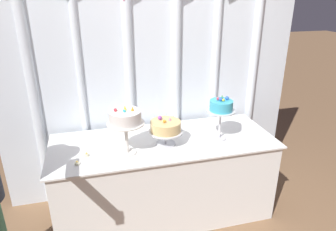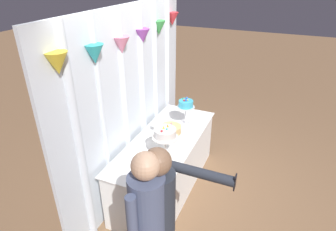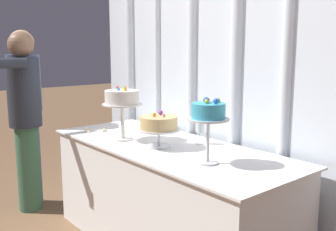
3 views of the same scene
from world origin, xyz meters
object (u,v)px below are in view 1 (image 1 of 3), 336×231
Objects in this scene: cake_display_leftmost at (125,119)px; cake_display_center at (165,128)px; cake_display_rightmost at (221,108)px; tealight_near_left at (87,155)px; cake_table at (164,177)px; tealight_far_left at (77,163)px; wine_glass at (170,119)px.

cake_display_leftmost is 0.38m from cake_display_center.
cake_display_leftmost is 0.85m from cake_display_rightmost.
cake_table is at bearing 9.47° from tealight_near_left.
cake_display_leftmost is at bearing -168.15° from cake_display_center.
cake_table is 51.68× the size of tealight_near_left.
tealight_far_left is at bearing -163.10° from cake_table.
wine_glass is 4.00× the size of tealight_far_left.
tealight_near_left is (-0.33, 0.03, -0.29)m from cake_display_leftmost.
tealight_near_left is (-0.68, -0.11, 0.41)m from cake_table.
tealight_near_left is (-0.80, -0.33, -0.10)m from wine_glass.
cake_table is 12.98× the size of wine_glass.
cake_table is at bearing 169.51° from cake_display_rightmost.
cake_display_leftmost is at bearing 11.57° from tealight_far_left.
tealight_far_left is at bearing -173.79° from cake_display_rightmost.
cake_table is at bearing 16.90° from tealight_far_left.
wine_glass is at bearing 140.98° from cake_display_rightmost.
tealight_far_left is (-0.40, -0.08, -0.30)m from cake_display_leftmost.
wine_glass is 0.87m from tealight_near_left.
cake_display_leftmost reaches higher than cake_display_rightmost.
cake_display_rightmost reaches higher than tealight_near_left.
tealight_far_left is 0.99× the size of tealight_near_left.
tealight_far_left is (-1.25, -0.14, -0.29)m from cake_display_rightmost.
cake_display_center is at bearing 3.34° from tealight_near_left.
cake_display_leftmost is at bearing -142.48° from wine_glass.
tealight_far_left is at bearing -153.08° from wine_glass.
cake_display_center is (0.34, 0.07, -0.14)m from cake_display_leftmost.
cake_display_center is 0.78m from tealight_far_left.
cake_display_rightmost is at bearing -39.02° from wine_glass.
wine_glass is at bearing 22.30° from tealight_near_left.
cake_display_leftmost is at bearing -157.30° from cake_table.
cake_display_rightmost is at bearing -2.12° from cake_display_center.
tealight_near_left is (0.07, 0.12, 0.00)m from tealight_far_left.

